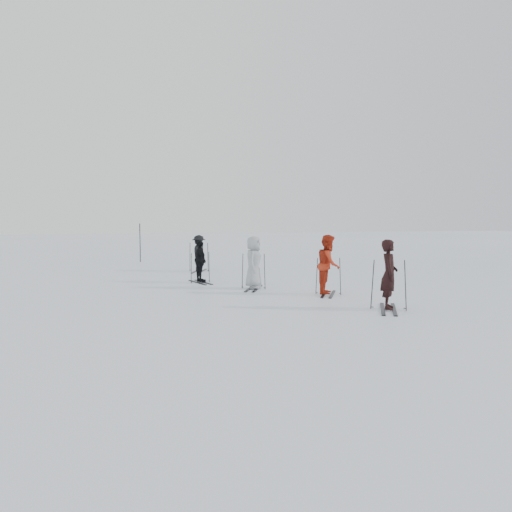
{
  "coord_description": "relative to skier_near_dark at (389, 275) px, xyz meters",
  "views": [
    {
      "loc": [
        -4.49,
        -16.2,
        2.38
      ],
      "look_at": [
        0.0,
        1.0,
        1.0
      ],
      "focal_mm": 35.0,
      "sensor_mm": 36.0,
      "label": 1
    }
  ],
  "objects": [
    {
      "name": "ground",
      "position": [
        -2.03,
        4.76,
        -0.89
      ],
      "size": [
        120.0,
        120.0,
        0.0
      ],
      "primitive_type": "plane",
      "color": "silver",
      "rests_on": "ground"
    },
    {
      "name": "skier_near_dark",
      "position": [
        0.0,
        0.0,
        0.0
      ],
      "size": [
        0.68,
        0.77,
        1.79
      ],
      "primitive_type": "imported",
      "rotation": [
        0.0,
        0.0,
        1.09
      ],
      "color": "black",
      "rests_on": "ground"
    },
    {
      "name": "skier_red",
      "position": [
        -0.5,
        2.76,
        0.02
      ],
      "size": [
        1.02,
        1.1,
        1.82
      ],
      "primitive_type": "imported",
      "rotation": [
        0.0,
        0.0,
        1.08
      ],
      "color": "#B12A14",
      "rests_on": "ground"
    },
    {
      "name": "skier_grey",
      "position": [
        -2.43,
        4.54,
        -0.03
      ],
      "size": [
        0.85,
        1.0,
        1.73
      ],
      "primitive_type": "imported",
      "rotation": [
        0.0,
        0.0,
        1.14
      ],
      "color": "#A0A6A9",
      "rests_on": "ground"
    },
    {
      "name": "skier_uphill_left",
      "position": [
        -3.92,
        6.56,
        -0.14
      ],
      "size": [
        0.59,
        0.95,
        1.51
      ],
      "primitive_type": "imported",
      "rotation": [
        0.0,
        0.0,
        1.84
      ],
      "color": "black",
      "rests_on": "ground"
    },
    {
      "name": "skier_uphill_far",
      "position": [
        -3.43,
        10.38,
        -0.1
      ],
      "size": [
        0.9,
        1.16,
        1.58
      ],
      "primitive_type": "imported",
      "rotation": [
        0.0,
        0.0,
        1.23
      ],
      "color": "black",
      "rests_on": "ground"
    },
    {
      "name": "skis_near_dark",
      "position": [
        0.0,
        0.0,
        -0.22
      ],
      "size": [
        2.08,
        1.71,
        1.34
      ],
      "primitive_type": null,
      "rotation": [
        0.0,
        0.0,
        1.09
      ],
      "color": "black",
      "rests_on": "ground"
    },
    {
      "name": "skis_red",
      "position": [
        -0.5,
        2.76,
        -0.3
      ],
      "size": [
        1.82,
        1.51,
        1.18
      ],
      "primitive_type": null,
      "rotation": [
        0.0,
        0.0,
        1.08
      ],
      "color": "black",
      "rests_on": "ground"
    },
    {
      "name": "skis_grey",
      "position": [
        -2.43,
        4.54,
        -0.28
      ],
      "size": [
        1.89,
        1.5,
        1.22
      ],
      "primitive_type": null,
      "rotation": [
        0.0,
        0.0,
        1.14
      ],
      "color": "black",
      "rests_on": "ground"
    },
    {
      "name": "skis_uphill_left",
      "position": [
        -3.92,
        6.56,
        -0.32
      ],
      "size": [
        1.73,
        1.21,
        1.14
      ],
      "primitive_type": null,
      "rotation": [
        0.0,
        0.0,
        1.84
      ],
      "color": "black",
      "rests_on": "ground"
    },
    {
      "name": "skis_uphill_far",
      "position": [
        -3.43,
        10.38,
        -0.24
      ],
      "size": [
        2.01,
        1.5,
        1.31
      ],
      "primitive_type": null,
      "rotation": [
        0.0,
        0.0,
        1.23
      ],
      "color": "black",
      "rests_on": "ground"
    },
    {
      "name": "piste_marker",
      "position": [
        -5.8,
        15.81,
        0.14
      ],
      "size": [
        0.06,
        0.06,
        2.06
      ],
      "primitive_type": "cylinder",
      "rotation": [
        0.0,
        0.0,
        -0.3
      ],
      "color": "black",
      "rests_on": "ground"
    }
  ]
}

